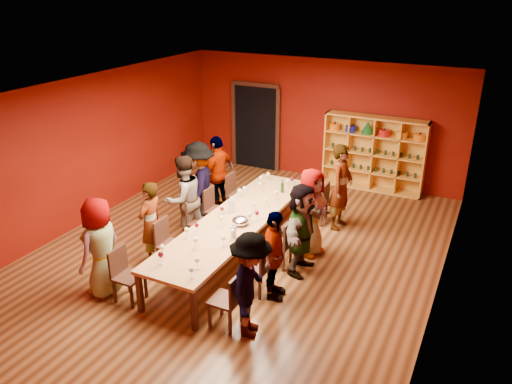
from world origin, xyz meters
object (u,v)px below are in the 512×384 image
chair_person_left_3 (214,207)px  spittoon_bowl (240,221)px  chair_person_right_1 (259,266)px  chair_person_left_0 (124,272)px  person_left_3 (199,186)px  person_right_2 (302,229)px  person_left_2 (184,199)px  chair_person_left_1 (167,241)px  person_right_1 (274,256)px  person_left_1 (151,223)px  person_right_0 (251,286)px  person_left_0 (101,247)px  chair_person_right_3 (297,226)px  wine_bottle (282,187)px  chair_person_left_2 (197,219)px  person_left_4 (218,173)px  tasting_table (236,221)px  shelving_unit (374,150)px  chair_person_left_4 (235,191)px  chair_person_right_0 (230,298)px  person_right_4 (341,187)px  chair_person_right_4 (320,201)px  chair_person_right_2 (283,241)px

chair_person_left_3 → spittoon_bowl: size_ratio=2.94×
chair_person_right_1 → spittoon_bowl: spittoon_bowl is taller
chair_person_left_0 → person_left_3: bearing=96.9°
person_right_2 → person_left_2: bearing=89.5°
chair_person_left_1 → person_right_1: person_right_1 is taller
person_left_1 → spittoon_bowl: 1.58m
person_left_2 → person_right_0: 3.13m
chair_person_left_0 → person_left_0: person_left_0 is taller
chair_person_left_3 → chair_person_right_3: size_ratio=1.00×
chair_person_right_3 → wine_bottle: (-0.66, 0.80, 0.36)m
chair_person_left_2 → person_left_4: 1.61m
wine_bottle → tasting_table: bearing=-99.8°
person_left_1 → chair_person_left_2: bearing=161.5°
shelving_unit → chair_person_left_4: 3.59m
shelving_unit → person_left_1: bearing=-116.9°
chair_person_left_1 → person_left_1: 0.43m
spittoon_bowl → wine_bottle: (0.07, 1.66, 0.03)m
chair_person_left_3 → chair_person_right_3: bearing=-0.9°
chair_person_right_0 → spittoon_bowl: 1.86m
chair_person_right_1 → person_right_2: 1.04m
person_left_1 → spittoon_bowl: size_ratio=5.10×
tasting_table → wine_bottle: size_ratio=16.34×
person_left_2 → chair_person_right_3: size_ratio=1.94×
person_left_3 → spittoon_bowl: (1.42, -0.89, -0.08)m
person_right_4 → wine_bottle: (-1.08, -0.48, -0.03)m
person_left_1 → person_right_4: (2.57, 2.83, 0.12)m
person_right_0 → person_right_4: bearing=-15.9°
chair_person_left_3 → person_left_1: bearing=-101.7°
chair_person_right_1 → person_right_4: size_ratio=0.50×
person_left_4 → person_left_3: bearing=12.9°
shelving_unit → chair_person_left_1: (-2.31, -5.19, -0.49)m
chair_person_right_4 → spittoon_bowl: bearing=-108.9°
chair_person_left_1 → spittoon_bowl: bearing=32.4°
chair_person_left_4 → chair_person_right_2: bearing=-41.2°
person_left_2 → chair_person_right_2: 2.14m
chair_person_left_3 → person_right_4: person_right_4 is taller
person_right_1 → chair_person_right_1: bearing=77.3°
chair_person_right_1 → person_left_1: bearing=179.2°
chair_person_left_1 → person_left_3: size_ratio=0.49×
chair_person_right_2 → spittoon_bowl: 0.83m
chair_person_left_0 → person_right_2: bearing=43.0°
chair_person_left_1 → chair_person_left_4: size_ratio=1.00×
person_left_0 → chair_person_left_1: bearing=157.8°
tasting_table → person_right_1: size_ratio=2.98×
shelving_unit → person_right_1: (-0.24, -5.22, -0.23)m
person_right_2 → chair_person_left_2: bearing=89.3°
chair_person_left_4 → person_left_4: bearing=180.0°
chair_person_left_0 → spittoon_bowl: 2.15m
shelving_unit → chair_person_right_2: bearing=-96.5°
tasting_table → chair_person_right_4: size_ratio=5.06×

